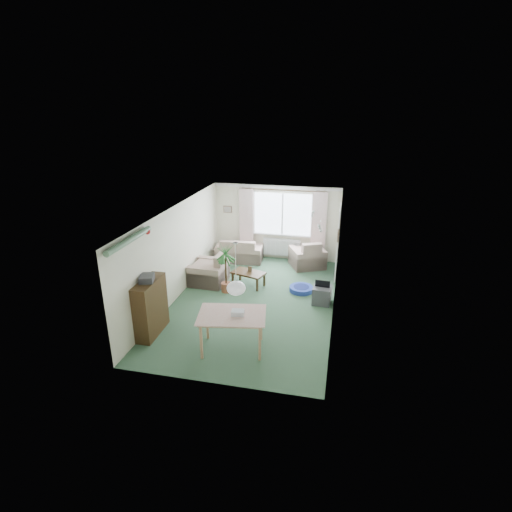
% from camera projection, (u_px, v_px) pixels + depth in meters
% --- Properties ---
extents(ground, '(6.50, 6.50, 0.00)m').
position_uv_depth(ground, '(253.00, 302.00, 10.19)').
color(ground, '#32543B').
extents(window, '(1.80, 0.03, 1.30)m').
position_uv_depth(window, '(283.00, 214.00, 12.57)').
color(window, white).
extents(curtain_rod, '(2.60, 0.03, 0.03)m').
position_uv_depth(curtain_rod, '(283.00, 190.00, 12.22)').
color(curtain_rod, black).
extents(curtain_left, '(0.45, 0.08, 2.00)m').
position_uv_depth(curtain_left, '(246.00, 220.00, 12.79)').
color(curtain_left, beige).
extents(curtain_right, '(0.45, 0.08, 2.00)m').
position_uv_depth(curtain_right, '(319.00, 224.00, 12.32)').
color(curtain_right, beige).
extents(radiator, '(1.20, 0.10, 0.55)m').
position_uv_depth(radiator, '(282.00, 247.00, 12.92)').
color(radiator, white).
extents(doorway, '(0.03, 0.95, 2.00)m').
position_uv_depth(doorway, '(338.00, 243.00, 11.44)').
color(doorway, black).
extents(pendant_lamp, '(0.36, 0.36, 0.36)m').
position_uv_depth(pendant_lamp, '(236.00, 288.00, 7.53)').
color(pendant_lamp, white).
extents(tinsel_garland, '(1.60, 1.60, 0.12)m').
position_uv_depth(tinsel_garland, '(129.00, 240.00, 7.68)').
color(tinsel_garland, '#196626').
extents(bauble_cluster_a, '(0.20, 0.20, 0.20)m').
position_uv_depth(bauble_cluster_a, '(312.00, 212.00, 9.96)').
color(bauble_cluster_a, silver).
extents(bauble_cluster_b, '(0.20, 0.20, 0.20)m').
position_uv_depth(bauble_cluster_b, '(321.00, 226.00, 8.80)').
color(bauble_cluster_b, silver).
extents(wall_picture_back, '(0.28, 0.03, 0.22)m').
position_uv_depth(wall_picture_back, '(228.00, 209.00, 12.92)').
color(wall_picture_back, brown).
extents(wall_picture_right, '(0.03, 0.24, 0.30)m').
position_uv_depth(wall_picture_right, '(338.00, 236.00, 10.33)').
color(wall_picture_right, brown).
extents(sofa, '(1.53, 0.89, 0.74)m').
position_uv_depth(sofa, '(239.00, 250.00, 12.80)').
color(sofa, beige).
rests_on(sofa, ground).
extents(armchair_corner, '(1.26, 1.23, 0.86)m').
position_uv_depth(armchair_corner, '(307.00, 253.00, 12.31)').
color(armchair_corner, '#BDAD8F').
rests_on(armchair_corner, ground).
extents(armchair_left, '(0.97, 1.02, 0.88)m').
position_uv_depth(armchair_left, '(209.00, 268.00, 11.17)').
color(armchair_left, beige).
rests_on(armchair_left, ground).
extents(coffee_table, '(0.99, 0.73, 0.40)m').
position_uv_depth(coffee_table, '(248.00, 279.00, 11.07)').
color(coffee_table, black).
rests_on(coffee_table, ground).
extents(photo_frame, '(0.12, 0.04, 0.16)m').
position_uv_depth(photo_frame, '(250.00, 269.00, 11.00)').
color(photo_frame, brown).
rests_on(photo_frame, coffee_table).
extents(bookshelf, '(0.36, 1.03, 1.25)m').
position_uv_depth(bookshelf, '(151.00, 307.00, 8.61)').
color(bookshelf, black).
rests_on(bookshelf, ground).
extents(hifi_box, '(0.37, 0.42, 0.14)m').
position_uv_depth(hifi_box, '(147.00, 278.00, 8.35)').
color(hifi_box, '#313035').
rests_on(hifi_box, bookshelf).
extents(houseplant, '(0.76, 0.76, 1.36)m').
position_uv_depth(houseplant, '(226.00, 268.00, 10.53)').
color(houseplant, '#216235').
rests_on(houseplant, ground).
extents(dining_table, '(1.37, 1.03, 0.78)m').
position_uv_depth(dining_table, '(232.00, 332.00, 8.12)').
color(dining_table, tan).
rests_on(dining_table, ground).
extents(gift_box, '(0.27, 0.22, 0.12)m').
position_uv_depth(gift_box, '(238.00, 313.00, 7.93)').
color(gift_box, silver).
rests_on(gift_box, dining_table).
extents(tv_cube, '(0.48, 0.52, 0.44)m').
position_uv_depth(tv_cube, '(322.00, 295.00, 10.08)').
color(tv_cube, '#353439').
rests_on(tv_cube, ground).
extents(pet_bed, '(0.64, 0.64, 0.13)m').
position_uv_depth(pet_bed, '(301.00, 289.00, 10.77)').
color(pet_bed, navy).
rests_on(pet_bed, ground).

